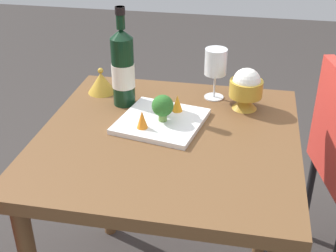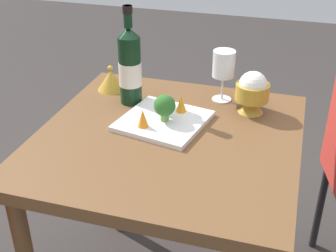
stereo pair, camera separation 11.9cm
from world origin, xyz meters
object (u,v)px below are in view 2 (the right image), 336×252
Objects in this scene: wine_glass at (224,65)px; rice_bowl at (252,91)px; broccoli_floret at (165,106)px; carrot_garnish_left at (181,104)px; carrot_garnish_right at (143,118)px; wine_bottle at (130,66)px; serving_plate at (163,121)px; rice_bowl_lid at (111,80)px.

wine_glass is 1.26× the size of rice_bowl.
rice_bowl is 0.30m from broccoli_floret.
carrot_garnish_left is (0.09, -0.21, -0.03)m from rice_bowl.
rice_bowl is 2.52× the size of carrot_garnish_right.
broccoli_floret is at bearing 51.99° from wine_bottle.
carrot_garnish_right is (0.28, -0.19, -0.08)m from wine_glass.
wine_glass is 0.29m from serving_plate.
carrot_garnish_right is (0.06, -0.05, -0.02)m from broccoli_floret.
rice_bowl is at bearing 86.54° from rice_bowl_lid.
rice_bowl_lid is at bearing -126.27° from serving_plate.
wine_bottle is at bearing -149.34° from carrot_garnish_right.
carrot_garnish_right is (0.18, 0.11, -0.09)m from wine_bottle.
wine_bottle is 3.32× the size of rice_bowl_lid.
serving_plate is at bearing -33.26° from wine_glass.
wine_bottle is 2.35× the size of rice_bowl.
carrot_garnish_right is at bearing -53.23° from rice_bowl.
rice_bowl_lid is 1.78× the size of carrot_garnish_right.
carrot_garnish_right is at bearing -34.70° from serving_plate.
rice_bowl_lid reaches higher than carrot_garnish_left.
wine_bottle reaches higher than broccoli_floret.
rice_bowl_lid is 0.34× the size of serving_plate.
rice_bowl reaches higher than broccoli_floret.
rice_bowl is 1.42× the size of rice_bowl_lid.
rice_bowl is 0.48× the size of serving_plate.
rice_bowl is 1.65× the size of broccoli_floret.
serving_plate is at bearing 53.73° from rice_bowl_lid.
serving_plate is 0.08m from carrot_garnish_left.
rice_bowl is at bearing 121.94° from serving_plate.
wine_glass is 1.79× the size of rice_bowl_lid.
rice_bowl is (0.06, 0.11, -0.05)m from wine_glass.
wine_bottle is 5.91× the size of carrot_garnish_right.
broccoli_floret is (0.17, -0.25, -0.01)m from rice_bowl.
carrot_garnish_left is (0.15, -0.10, -0.09)m from wine_glass.
carrot_garnish_right reaches higher than carrot_garnish_left.
serving_plate is (0.22, -0.14, -0.12)m from wine_glass.
rice_bowl is 0.51m from rice_bowl_lid.
carrot_garnish_right is (0.13, -0.08, 0.00)m from carrot_garnish_left.
rice_bowl reaches higher than rice_bowl_lid.
serving_plate is at bearing -58.06° from rice_bowl.
carrot_garnish_right is (0.22, -0.30, -0.03)m from rice_bowl.
carrot_garnish_left is (-0.07, 0.04, 0.04)m from serving_plate.
wine_bottle reaches higher than serving_plate.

